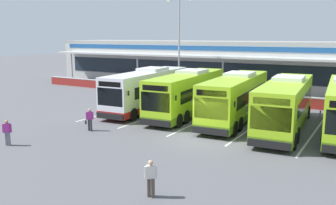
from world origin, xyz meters
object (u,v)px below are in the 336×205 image
at_px(coach_bus_left_centre, 188,94).
at_px(pedestrian_in_dark_coat, 151,177).
at_px(lamp_post_west, 179,40).
at_px(coach_bus_leftmost, 148,90).
at_px(pedestrian_with_handbag, 90,119).
at_px(pedestrian_near_bin, 7,132).
at_px(coach_bus_right_centre, 286,105).
at_px(coach_bus_centre, 236,98).

distance_m(coach_bus_left_centre, pedestrian_in_dark_coat, 16.56).
xyz_separation_m(coach_bus_left_centre, pedestrian_in_dark_coat, (6.26, -15.30, -0.91)).
bearing_deg(pedestrian_in_dark_coat, lamp_post_west, 116.68).
relative_size(coach_bus_leftmost, coach_bus_left_centre, 1.00).
height_order(pedestrian_with_handbag, pedestrian_near_bin, same).
xyz_separation_m(coach_bus_leftmost, coach_bus_left_centre, (4.14, 0.02, 0.00)).
height_order(coach_bus_leftmost, coach_bus_right_centre, same).
bearing_deg(coach_bus_right_centre, pedestrian_near_bin, -137.31).
distance_m(coach_bus_leftmost, lamp_post_west, 11.54).
relative_size(pedestrian_with_handbag, pedestrian_near_bin, 1.00).
distance_m(coach_bus_left_centre, coach_bus_right_centre, 8.54).
relative_size(pedestrian_with_handbag, pedestrian_in_dark_coat, 1.00).
bearing_deg(coach_bus_left_centre, coach_bus_centre, -1.12).
xyz_separation_m(pedestrian_with_handbag, pedestrian_in_dark_coat, (9.68, -6.74, 0.02)).
bearing_deg(coach_bus_right_centre, lamp_post_west, 143.01).
relative_size(coach_bus_leftmost, coach_bus_right_centre, 1.00).
relative_size(coach_bus_left_centre, lamp_post_west, 1.12).
distance_m(coach_bus_centre, pedestrian_with_handbag, 11.55).
distance_m(coach_bus_leftmost, pedestrian_in_dark_coat, 18.51).
relative_size(coach_bus_left_centre, pedestrian_in_dark_coat, 7.60).
relative_size(pedestrian_in_dark_coat, lamp_post_west, 0.15).
bearing_deg(coach_bus_leftmost, coach_bus_centre, -0.43).
xyz_separation_m(coach_bus_leftmost, coach_bus_right_centre, (12.61, -1.02, 0.00)).
bearing_deg(coach_bus_right_centre, coach_bus_left_centre, 172.97).
bearing_deg(pedestrian_with_handbag, lamp_post_west, 99.58).
distance_m(coach_bus_right_centre, pedestrian_near_bin, 18.82).
bearing_deg(coach_bus_centre, pedestrian_near_bin, -125.32).
distance_m(coach_bus_left_centre, lamp_post_west, 13.05).
bearing_deg(coach_bus_leftmost, lamp_post_west, 103.44).
xyz_separation_m(coach_bus_leftmost, pedestrian_in_dark_coat, (10.40, -15.28, -0.91)).
xyz_separation_m(coach_bus_left_centre, pedestrian_with_handbag, (-3.42, -8.56, -0.93)).
relative_size(coach_bus_leftmost, pedestrian_with_handbag, 7.60).
distance_m(pedestrian_with_handbag, pedestrian_in_dark_coat, 11.80).
height_order(coach_bus_centre, pedestrian_in_dark_coat, coach_bus_centre).
relative_size(coach_bus_centre, pedestrian_near_bin, 7.60).
bearing_deg(pedestrian_with_handbag, pedestrian_near_bin, -110.19).
bearing_deg(pedestrian_in_dark_coat, coach_bus_centre, 97.10).
height_order(coach_bus_right_centre, lamp_post_west, lamp_post_west).
distance_m(pedestrian_with_handbag, lamp_post_west, 19.90).
distance_m(coach_bus_centre, coach_bus_right_centre, 4.22).
bearing_deg(coach_bus_centre, lamp_post_west, 136.54).
distance_m(coach_bus_left_centre, pedestrian_near_bin, 14.82).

